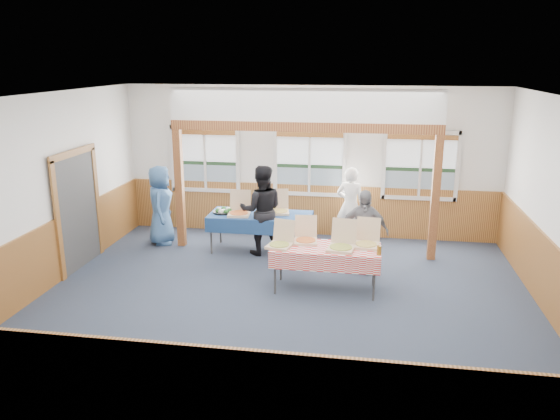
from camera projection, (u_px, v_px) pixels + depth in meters
The scene contains 30 objects.
floor at pixel (285, 300), 8.73m from camera, with size 8.00×8.00×0.00m, color #283141.
ceiling at pixel (285, 96), 7.87m from camera, with size 8.00×8.00×0.00m, color white.
wall_back at pixel (310, 162), 11.63m from camera, with size 8.00×8.00×0.00m, color silver.
wall_front at pixel (227, 300), 4.97m from camera, with size 8.00×8.00×0.00m, color silver.
wall_left at pixel (43, 193), 8.92m from camera, with size 8.00×8.00×0.00m, color silver.
wainscot_back at pixel (309, 210), 11.89m from camera, with size 7.98×0.05×1.10m, color brown.
wainscot_front at pixel (230, 399), 5.28m from camera, with size 7.98×0.05×1.10m, color brown.
wainscot_left at pixel (52, 254), 9.19m from camera, with size 0.05×6.98×1.10m, color brown.
wainscot_right at pixel (553, 284), 7.97m from camera, with size 0.05×6.98×1.10m, color brown.
cased_opening at pixel (77, 211), 9.91m from camera, with size 0.06×1.30×2.10m, color #373737.
window_left at pixel (205, 156), 11.92m from camera, with size 1.56×0.10×1.46m.
window_mid at pixel (310, 159), 11.57m from camera, with size 1.56×0.10×1.46m.
window_right at pixel (421, 162), 11.21m from camera, with size 1.56×0.10×1.46m.
post_left at pixel (180, 189), 10.98m from camera, with size 0.15×0.15×2.40m, color #632B16.
post_right at pixel (435, 198), 10.21m from camera, with size 0.15×0.15×2.40m, color #632B16.
cross_beam at pixel (304, 127), 10.25m from camera, with size 5.15×0.18×0.18m, color #632B16.
table_left at pixel (260, 217), 10.79m from camera, with size 2.17×1.34×0.76m.
table_right at pixel (326, 250), 8.93m from camera, with size 1.80×0.86×0.76m.
pizza_box_a at pixel (239, 211), 10.72m from camera, with size 0.46×0.54×0.45m.
pizza_box_b at pixel (279, 210), 10.86m from camera, with size 0.49×0.56×0.44m.
pizza_box_c at pixel (280, 243), 8.91m from camera, with size 0.46×0.52×0.41m.
pizza_box_d at pixel (306, 238), 9.13m from camera, with size 0.42×0.49×0.41m.
pizza_box_e at pixel (341, 245), 8.78m from camera, with size 0.48×0.56×0.45m.
pizza_box_f at pixel (367, 242), 8.93m from camera, with size 0.44×0.52×0.43m.
veggie_tray at pixel (224, 211), 10.89m from camera, with size 0.43×0.43×0.10m.
drink_glass at pixel (379, 250), 8.52m from camera, with size 0.07×0.07×0.15m, color brown.
woman_white at pixel (350, 205), 11.26m from camera, with size 0.59×0.38×1.61m, color white.
woman_black at pixel (262, 210), 10.59m from camera, with size 0.86×0.67×1.77m, color black.
man_blue at pixel (161, 205), 11.22m from camera, with size 0.80×0.52×1.64m, color #3D669A.
person_grey at pixel (363, 231), 9.69m from camera, with size 0.89×0.37×1.52m, color slate.
Camera 1 is at (1.21, -7.93, 3.72)m, focal length 35.00 mm.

